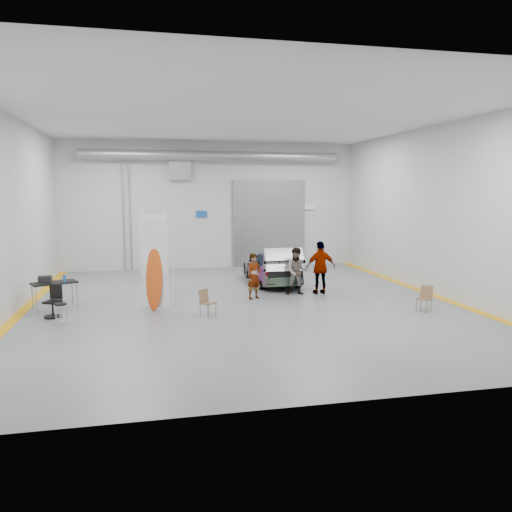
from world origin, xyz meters
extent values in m
plane|color=slate|center=(0.00, 0.00, 0.00)|extent=(16.00, 16.00, 0.00)
cube|color=#B5B7B9|center=(-7.00, 0.00, 3.00)|extent=(0.02, 16.00, 6.00)
cube|color=#B5B7B9|center=(7.00, 0.00, 3.00)|extent=(0.02, 16.00, 6.00)
cube|color=#B5B7B9|center=(0.00, 8.00, 3.00)|extent=(14.00, 0.02, 6.00)
cube|color=#B5B7B9|center=(0.00, -8.00, 3.00)|extent=(14.00, 0.02, 6.00)
cube|color=silver|center=(0.00, 0.00, 6.00)|extent=(14.00, 16.00, 0.02)
cube|color=gray|center=(2.80, 7.92, 2.10)|extent=(3.60, 0.12, 4.20)
cube|color=gray|center=(-1.50, 7.92, 4.80)|extent=(1.00, 0.50, 1.20)
cylinder|color=gray|center=(0.00, 7.40, 5.30)|extent=(11.90, 0.44, 0.44)
cube|color=#134B9A|center=(-0.50, 7.92, 2.60)|extent=(0.50, 0.04, 0.30)
cube|color=white|center=(4.80, 7.92, 2.90)|extent=(0.70, 0.04, 0.25)
cylinder|color=gray|center=(-3.80, 7.92, 2.50)|extent=(0.08, 0.08, 5.00)
cylinder|color=gray|center=(-4.10, 7.92, 2.50)|extent=(0.08, 0.08, 5.00)
cube|color=orange|center=(-6.85, 0.00, 0.01)|extent=(0.30, 16.00, 0.01)
cube|color=orange|center=(6.85, 0.00, 0.01)|extent=(0.30, 16.00, 0.01)
imported|color=white|center=(1.84, 3.47, 0.63)|extent=(1.81, 4.34, 1.25)
imported|color=#997553|center=(0.51, 0.65, 0.79)|extent=(0.68, 0.61, 1.57)
imported|color=teal|center=(2.16, 1.00, 0.85)|extent=(0.97, 0.83, 1.69)
imported|color=#A77637|center=(3.03, 0.98, 0.95)|extent=(1.11, 0.47, 1.91)
cube|color=white|center=(-2.74, -0.33, 1.05)|extent=(0.83, 0.38, 1.89)
ellipsoid|color=orange|center=(-2.74, -0.42, 1.00)|extent=(0.58, 0.44, 1.99)
cube|color=white|center=(-2.74, -0.35, 2.47)|extent=(0.80, 0.37, 1.00)
cylinder|color=white|center=(-3.11, -0.33, 1.57)|extent=(0.03, 0.03, 3.15)
cylinder|color=white|center=(-2.38, -0.33, 1.57)|extent=(0.03, 0.03, 3.15)
cube|color=brown|center=(-1.33, -1.47, 0.41)|extent=(0.53, 0.52, 0.04)
cube|color=brown|center=(-1.33, -1.29, 0.62)|extent=(0.34, 0.31, 0.36)
cube|color=brown|center=(5.20, -2.30, 0.41)|extent=(0.52, 0.52, 0.04)
cube|color=brown|center=(5.20, -2.13, 0.62)|extent=(0.28, 0.36, 0.36)
cylinder|color=black|center=(-5.38, -1.69, 0.62)|extent=(0.31, 0.31, 0.05)
torus|color=silver|center=(-5.38, -1.69, 0.20)|extent=(0.33, 0.33, 0.02)
cylinder|color=gray|center=(-6.54, 0.32, 0.40)|extent=(0.03, 0.03, 0.80)
cylinder|color=gray|center=(-5.32, 0.32, 0.40)|extent=(0.03, 0.03, 0.80)
cylinder|color=gray|center=(-6.54, 0.87, 0.40)|extent=(0.03, 0.03, 0.80)
cylinder|color=gray|center=(-5.32, 0.87, 0.40)|extent=(0.03, 0.03, 0.80)
cube|color=black|center=(-5.93, 0.59, 0.82)|extent=(1.48, 1.13, 0.04)
cylinder|color=#1A5E9E|center=(-5.60, 0.48, 0.96)|extent=(0.09, 0.09, 0.24)
cube|color=black|center=(-6.21, 0.65, 0.94)|extent=(0.39, 0.24, 0.20)
cylinder|color=black|center=(-5.79, -0.63, 0.04)|extent=(0.50, 0.50, 0.04)
cylinder|color=black|center=(-5.79, -0.63, 0.25)|extent=(0.05, 0.05, 0.43)
cube|color=black|center=(-5.79, -0.63, 0.47)|extent=(0.55, 0.55, 0.06)
cube|color=black|center=(-5.79, -0.44, 0.74)|extent=(0.38, 0.21, 0.45)
cube|color=silver|center=(1.84, 1.55, 1.27)|extent=(1.46, 0.89, 0.04)
camera|label=1|loc=(-2.97, -15.83, 3.68)|focal=35.00mm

